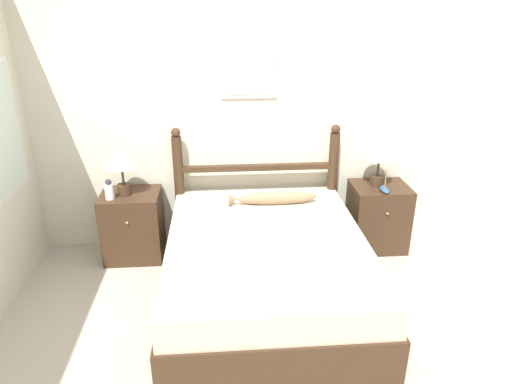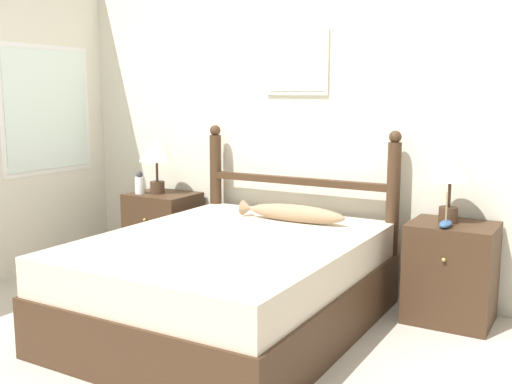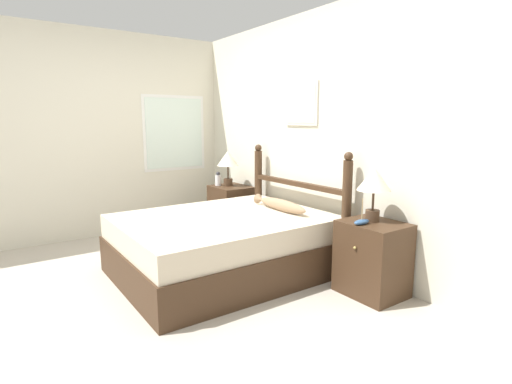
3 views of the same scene
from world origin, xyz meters
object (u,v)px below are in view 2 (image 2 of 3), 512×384
object	(u,v)px
table_lamp_left	(157,152)
fish_pillow	(292,213)
nightstand_right	(451,273)
bed	(230,283)
bottle	(140,184)
table_lamp_right	(451,169)
nightstand_left	(164,231)
model_boat	(446,223)

from	to	relation	value
table_lamp_left	fish_pillow	world-z (taller)	table_lamp_left
nightstand_right	fish_pillow	xyz separation A→B (m)	(-1.02, -0.19, 0.31)
bed	bottle	size ratio (longest dim) A/B	10.60
bed	table_lamp_right	world-z (taller)	table_lamp_right
nightstand_left	table_lamp_right	world-z (taller)	table_lamp_right
table_lamp_right	fish_pillow	bearing A→B (deg)	-168.14
table_lamp_left	model_boat	world-z (taller)	table_lamp_left
table_lamp_left	model_boat	bearing A→B (deg)	-2.98
table_lamp_left	table_lamp_right	distance (m)	2.27
fish_pillow	bottle	bearing A→B (deg)	176.57
nightstand_left	table_lamp_left	distance (m)	0.64
fish_pillow	model_boat	bearing A→B (deg)	2.90
table_lamp_left	fish_pillow	distance (m)	1.34
bed	fish_pillow	bearing A→B (deg)	78.85
bed	nightstand_right	distance (m)	1.38
bed	nightstand_right	xyz separation A→B (m)	(1.14, 0.78, 0.03)
table_lamp_left	model_boat	xyz separation A→B (m)	(2.29, -0.12, -0.31)
model_boat	fish_pillow	xyz separation A→B (m)	(-1.00, -0.05, -0.03)
nightstand_right	fish_pillow	distance (m)	1.08
table_lamp_left	table_lamp_right	xyz separation A→B (m)	(2.27, 0.04, 0.00)
table_lamp_left	table_lamp_right	bearing A→B (deg)	0.91
table_lamp_right	table_lamp_left	bearing A→B (deg)	-179.09
bed	table_lamp_left	world-z (taller)	table_lamp_left
table_lamp_right	model_boat	distance (m)	0.34
bottle	fish_pillow	world-z (taller)	bottle
nightstand_right	bed	bearing A→B (deg)	-145.47
nightstand_left	table_lamp_left	size ratio (longest dim) A/B	1.39
table_lamp_left	nightstand_left	bearing A→B (deg)	27.03
nightstand_right	fish_pillow	world-z (taller)	fish_pillow
bottle	table_lamp_right	bearing A→B (deg)	2.94
table_lamp_left	model_boat	distance (m)	2.32
bed	nightstand_left	bearing A→B (deg)	145.47
nightstand_left	bottle	world-z (taller)	bottle
bed	table_lamp_left	xyz separation A→B (m)	(-1.17, 0.76, 0.68)
nightstand_left	bottle	size ratio (longest dim) A/B	3.45
table_lamp_left	table_lamp_right	size ratio (longest dim) A/B	1.00
bed	nightstand_left	size ratio (longest dim) A/B	3.07
nightstand_left	nightstand_right	distance (m)	2.27
bottle	model_boat	world-z (taller)	model_boat
nightstand_right	model_boat	bearing A→B (deg)	-97.53
model_boat	fish_pillow	bearing A→B (deg)	-177.10
model_boat	bottle	bearing A→B (deg)	179.21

